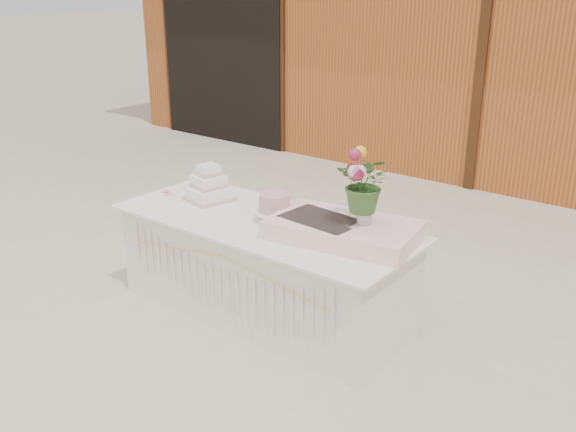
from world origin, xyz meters
name	(u,v)px	position (x,y,z in m)	size (l,w,h in m)	color
ground	(265,311)	(0.00, 0.00, 0.00)	(80.00, 80.00, 0.00)	beige
barn	(538,39)	(-0.01, 5.99, 1.68)	(12.60, 4.60, 3.30)	#AA5923
cake_table	(264,267)	(0.00, 0.00, 0.39)	(2.40, 1.00, 0.77)	white
wedding_cake	(209,188)	(-0.67, 0.10, 0.87)	(0.40, 0.40, 0.30)	white
pink_cake_stand	(275,206)	(0.07, 0.05, 0.89)	(0.30, 0.30, 0.22)	white
satin_runner	(343,230)	(0.67, 0.08, 0.83)	(1.02, 0.59, 0.13)	#FFD3CD
flower_vase	(365,215)	(0.81, 0.12, 0.97)	(0.10, 0.10, 0.14)	#A5A5A9
bouquet	(366,176)	(0.81, 0.12, 1.24)	(0.37, 0.32, 0.42)	#325A24
loose_flowers	(182,190)	(-1.02, 0.12, 0.78)	(0.16, 0.39, 0.02)	pink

